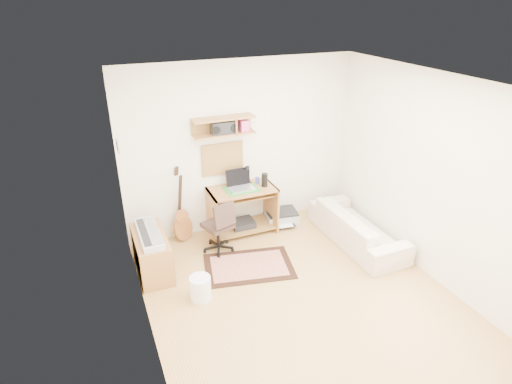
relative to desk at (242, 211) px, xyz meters
name	(u,v)px	position (x,y,z in m)	size (l,w,h in m)	color
floor	(300,296)	(0.09, -1.73, -0.38)	(3.60, 4.00, 0.01)	tan
ceiling	(311,84)	(0.09, -1.73, 2.23)	(3.60, 4.00, 0.01)	white
back_wall	(241,147)	(0.09, 0.28, 0.93)	(3.60, 0.01, 2.60)	white
left_wall	(140,236)	(-1.71, -1.73, 0.93)	(0.01, 4.00, 2.60)	white
right_wall	(431,178)	(1.90, -1.73, 0.93)	(0.01, 4.00, 2.60)	white
wall_shelf	(224,126)	(-0.21, 0.15, 1.32)	(0.90, 0.25, 0.26)	#AB723C
cork_board	(223,159)	(-0.21, 0.25, 0.79)	(0.64, 0.03, 0.49)	tan
wall_photo	(118,146)	(-1.69, -0.23, 1.34)	(0.02, 0.20, 0.15)	#4C8CBF
desk	(242,211)	(0.00, 0.00, 0.00)	(1.00, 0.55, 0.75)	#AB723C
laptop	(241,181)	(-0.02, -0.02, 0.52)	(0.37, 0.37, 0.29)	silver
speaker	(265,180)	(0.35, -0.05, 0.48)	(0.09, 0.09, 0.21)	black
desk_lamp	(249,174)	(0.17, 0.14, 0.53)	(0.10, 0.10, 0.31)	black
pencil_cup	(257,180)	(0.29, 0.10, 0.42)	(0.07, 0.07, 0.09)	#34419C
boombox	(224,128)	(-0.21, 0.15, 1.30)	(0.36, 0.16, 0.19)	black
rug	(249,266)	(-0.26, -0.90, -0.37)	(1.19, 0.80, 0.02)	#CDA989
task_chair	(218,225)	(-0.51, -0.35, 0.04)	(0.42, 0.42, 0.82)	#32231D
cabinet	(152,254)	(-1.49, -0.50, -0.10)	(0.40, 0.90, 0.55)	#AB723C
music_keyboard	(149,234)	(-1.49, -0.50, 0.21)	(0.26, 0.83, 0.07)	#B2B5BA
guitar	(181,206)	(-0.91, 0.13, 0.21)	(0.31, 0.19, 1.16)	#B66E38
waste_basket	(200,288)	(-1.05, -1.29, -0.22)	(0.26, 0.26, 0.31)	white
printer	(281,217)	(0.70, 0.05, -0.29)	(0.51, 0.39, 0.19)	#A5A8AA
sofa	(358,222)	(1.47, -0.93, -0.04)	(1.74, 0.51, 0.68)	beige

